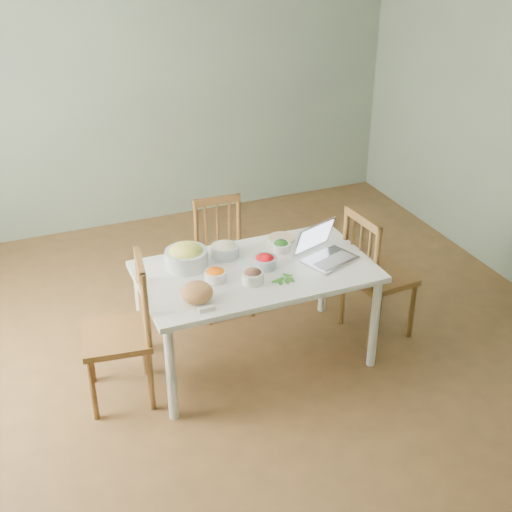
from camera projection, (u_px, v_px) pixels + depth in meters
name	position (u px, v px, depth m)	size (l,w,h in m)	color
floor	(243.00, 354.00, 4.94)	(5.00, 5.00, 0.00)	#452F1A
wall_back	(143.00, 86.00, 6.32)	(5.00, 0.00, 2.70)	slate
wall_front	(512.00, 446.00, 2.26)	(5.00, 0.00, 2.70)	slate
dining_table	(256.00, 315.00, 4.72)	(1.57, 0.88, 0.73)	white
chair_far	(225.00, 260.00, 5.24)	(0.40, 0.38, 0.91)	#3C240C
chair_left	(115.00, 332.00, 4.30)	(0.45, 0.42, 1.01)	#3C240C
chair_right	(380.00, 273.00, 4.97)	(0.44, 0.42, 1.00)	#3C240C
bread_boule	(197.00, 292.00, 4.16)	(0.20, 0.20, 0.13)	tan
butter_stick	(207.00, 309.00, 4.09)	(0.11, 0.03, 0.03)	silver
bowl_squash	(186.00, 256.00, 4.53)	(0.29, 0.29, 0.17)	tan
bowl_carrot	(215.00, 274.00, 4.40)	(0.15, 0.15, 0.08)	#FA8A00
bowl_onion	(225.00, 250.00, 4.68)	(0.19, 0.19, 0.10)	#FCEFC1
bowl_mushroom	(253.00, 276.00, 4.37)	(0.14, 0.14, 0.09)	black
bowl_redpep	(265.00, 261.00, 4.54)	(0.16, 0.16, 0.09)	#B60016
bowl_broccoli	(281.00, 246.00, 4.75)	(0.13, 0.13, 0.08)	#1A3F13
flatbread	(281.00, 238.00, 4.92)	(0.20, 0.20, 0.02)	#C9B48A
basil_bunch	(282.00, 279.00, 4.42)	(0.18, 0.18, 0.02)	#1A5018
laptop	(331.00, 245.00, 4.59)	(0.35, 0.31, 0.24)	#BBBBC3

